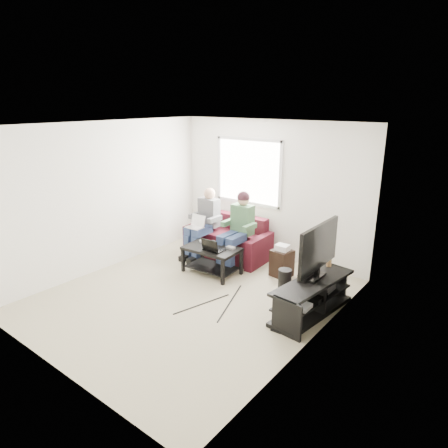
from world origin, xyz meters
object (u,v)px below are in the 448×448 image
at_px(subwoofer, 285,284).
at_px(tv_stand, 312,299).
at_px(tv, 319,248).
at_px(coffee_table, 212,254).
at_px(sofa, 229,241).
at_px(end_table, 282,262).

bearing_deg(subwoofer, tv_stand, -18.06).
height_order(tv, subwoofer, tv).
bearing_deg(coffee_table, sofa, 107.90).
bearing_deg(tv_stand, sofa, 155.23).
xyz_separation_m(tv_stand, tv, (-0.00, 0.10, 0.74)).
relative_size(sofa, tv, 1.52).
bearing_deg(end_table, subwoofer, -56.90).
bearing_deg(tv, coffee_table, 177.19).
distance_m(coffee_table, tv_stand, 2.03).
bearing_deg(sofa, tv_stand, -24.77).
relative_size(tv, subwoofer, 2.37).
height_order(coffee_table, tv, tv).
xyz_separation_m(sofa, tv, (2.29, -0.96, 0.67)).
relative_size(tv_stand, tv, 1.41).
bearing_deg(sofa, end_table, -9.07).
relative_size(coffee_table, end_table, 1.73).
xyz_separation_m(coffee_table, tv_stand, (2.01, -0.20, -0.13)).
xyz_separation_m(sofa, end_table, (1.31, -0.21, -0.04)).
height_order(tv_stand, end_table, end_table).
xyz_separation_m(sofa, subwoofer, (1.74, -0.88, -0.06)).
bearing_deg(sofa, subwoofer, -26.74).
height_order(coffee_table, subwoofer, coffee_table).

